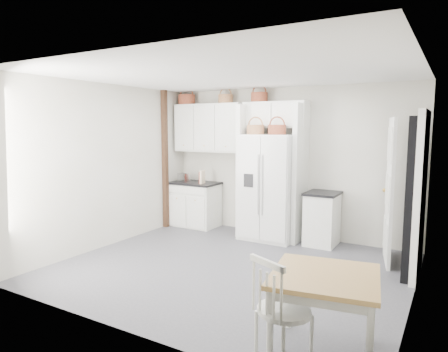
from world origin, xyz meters
The scene contains 27 objects.
floor centered at (0.00, 0.00, 0.00)m, with size 4.50×4.50×0.00m, color #3E3D45.
ceiling centered at (0.00, 0.00, 2.60)m, with size 4.50×4.50×0.00m, color white.
wall_back centered at (0.00, 2.00, 1.30)m, with size 4.50×4.50×0.00m, color #B4AF9C.
wall_left centered at (-2.25, 0.00, 1.30)m, with size 4.00×4.00×0.00m, color #B4AF9C.
wall_right centered at (2.25, 0.00, 1.30)m, with size 4.00×4.00×0.00m, color #B4AF9C.
refrigerator centered at (-0.15, 1.63, 0.90)m, with size 0.93×0.75×1.79m, color silver.
base_cab_left centered at (-1.76, 1.70, 0.41)m, with size 0.89×0.56×0.82m, color silver.
base_cab_right centered at (0.75, 1.70, 0.42)m, with size 0.47×0.57×0.83m, color silver.
dining_table centered at (1.70, -1.45, 0.36)m, with size 0.85×0.85×0.71m, color brown.
windsor_chair centered at (1.46, -1.75, 0.46)m, with size 0.45×0.41×0.92m, color silver.
counter_left centered at (-1.76, 1.70, 0.84)m, with size 0.92×0.60×0.04m, color black.
counter_right centered at (0.75, 1.70, 0.85)m, with size 0.51×0.61×0.04m, color black.
toaster centered at (-1.97, 1.63, 0.94)m, with size 0.24×0.14×0.17m, color silver.
cookbook_red centered at (-1.55, 1.62, 0.97)m, with size 0.03×0.15×0.23m, color maroon.
cookbook_cream centered at (-1.53, 1.62, 0.98)m, with size 0.04×0.17×0.25m, color beige.
basket_upper_a centered at (-2.02, 1.83, 2.45)m, with size 0.34×0.34×0.19m, color maroon.
basket_upper_c centered at (-1.15, 1.83, 2.43)m, with size 0.28×0.28×0.16m, color brown.
basket_bridge_a centered at (-0.47, 1.83, 2.43)m, with size 0.30×0.30×0.17m, color maroon.
basket_fridge_a centered at (-0.39, 1.53, 1.87)m, with size 0.30×0.30×0.16m, color brown.
basket_fridge_b centered at (0.00, 1.53, 1.87)m, with size 0.30×0.30×0.16m, color maroon.
upper_cabinet centered at (-1.50, 1.83, 1.90)m, with size 1.40×0.34×0.90m, color silver.
bridge_cabinet centered at (-0.15, 1.83, 2.12)m, with size 1.12×0.34×0.45m, color silver.
fridge_panel_left centered at (-0.66, 1.70, 1.15)m, with size 0.08×0.60×2.30m, color silver.
fridge_panel_right centered at (0.36, 1.70, 1.15)m, with size 0.08×0.60×2.30m, color silver.
trim_post centered at (-2.20, 1.35, 1.30)m, with size 0.09×0.09×2.60m, color black.
doorway_void centered at (2.16, 1.00, 1.02)m, with size 0.18×0.85×2.05m, color black.
door_slab centered at (1.80, 1.33, 1.02)m, with size 0.80×0.04×2.05m, color white.
Camera 1 is at (2.58, -4.60, 1.92)m, focal length 32.00 mm.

